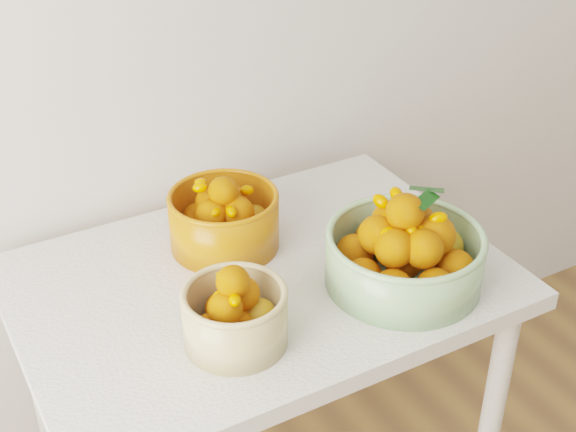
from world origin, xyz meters
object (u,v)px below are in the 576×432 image
bowl_green (405,253)px  bowl_orange (224,219)px  table (261,311)px  bowl_cream (235,314)px

bowl_green → bowl_orange: size_ratio=1.43×
table → bowl_green: (0.25, -0.16, 0.17)m
bowl_cream → table: bearing=50.1°
bowl_green → bowl_cream: bearing=-180.0°
bowl_cream → bowl_orange: size_ratio=0.95×
bowl_cream → bowl_green: size_ratio=0.66×
bowl_orange → table: bearing=-83.8°
bowl_green → bowl_orange: 0.40m
bowl_orange → bowl_green: bearing=-49.2°
table → bowl_green: size_ratio=2.70×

